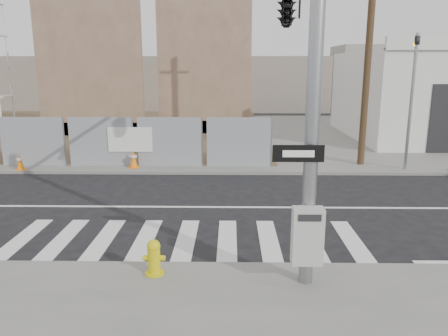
{
  "coord_description": "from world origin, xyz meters",
  "views": [
    {
      "loc": [
        1.08,
        -12.4,
        4.09
      ],
      "look_at": [
        0.89,
        -0.85,
        1.4
      ],
      "focal_mm": 35.0,
      "sensor_mm": 36.0,
      "label": 1
    }
  ],
  "objects_px": {
    "traffic_cone_d": "(133,159)",
    "signal_pole": "(294,35)",
    "fire_hydrant": "(154,257)",
    "traffic_cone_c": "(20,162)"
  },
  "relations": [
    {
      "from": "signal_pole",
      "to": "traffic_cone_d",
      "type": "height_order",
      "value": "signal_pole"
    },
    {
      "from": "traffic_cone_c",
      "to": "traffic_cone_d",
      "type": "height_order",
      "value": "traffic_cone_d"
    },
    {
      "from": "signal_pole",
      "to": "fire_hydrant",
      "type": "distance_m",
      "value": 5.77
    },
    {
      "from": "fire_hydrant",
      "to": "traffic_cone_c",
      "type": "relative_size",
      "value": 1.07
    },
    {
      "from": "signal_pole",
      "to": "traffic_cone_c",
      "type": "relative_size",
      "value": 10.56
    },
    {
      "from": "fire_hydrant",
      "to": "traffic_cone_c",
      "type": "distance_m",
      "value": 11.11
    },
    {
      "from": "signal_pole",
      "to": "traffic_cone_d",
      "type": "xyz_separation_m",
      "value": [
        -5.33,
        6.7,
        -4.31
      ]
    },
    {
      "from": "fire_hydrant",
      "to": "traffic_cone_c",
      "type": "height_order",
      "value": "fire_hydrant"
    },
    {
      "from": "traffic_cone_d",
      "to": "signal_pole",
      "type": "bearing_deg",
      "value": -51.5
    },
    {
      "from": "signal_pole",
      "to": "fire_hydrant",
      "type": "relative_size",
      "value": 9.83
    }
  ]
}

